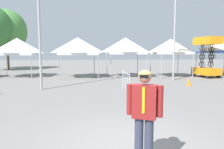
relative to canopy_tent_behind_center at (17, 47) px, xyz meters
The scene contains 13 objects.
ground_plane 16.56m from the canopy_tent_behind_center, 64.57° to the right, with size 140.00×140.00×0.00m, color slate.
canopy_tent_behind_center is the anchor object (origin of this frame).
canopy_tent_far_left 5.55m from the canopy_tent_behind_center, 11.73° to the right, with size 3.53×3.53×3.53m.
canopy_tent_center 9.78m from the canopy_tent_behind_center, ahead, with size 3.23×3.23×3.55m.
canopy_tent_behind_right 13.95m from the canopy_tent_behind_center, ahead, with size 3.00×3.00×3.46m.
canopy_tent_right_of_center 19.07m from the canopy_tent_behind_center, ahead, with size 3.35×3.35×3.35m.
scissor_lift 17.07m from the canopy_tent_behind_center, ahead, with size 1.74×2.49×3.56m.
person_foreground 17.34m from the canopy_tent_behind_center, 65.62° to the right, with size 0.60×0.39×1.78m.
light_pole_near_lift 13.80m from the canopy_tent_behind_center, 18.05° to the right, with size 0.36×0.36×9.04m.
light_pole_opposite_side 8.24m from the canopy_tent_behind_center, 63.75° to the right, with size 0.36×0.36×8.74m.
tree_behind_tents_center 10.95m from the canopy_tent_behind_center, 113.98° to the left, with size 5.14×5.14×8.01m.
crowd_barrier_mid_lot 12.03m from the canopy_tent_behind_center, 45.99° to the right, with size 0.09×2.10×1.08m.
traffic_cone_lot_center 14.74m from the canopy_tent_behind_center, 28.35° to the right, with size 0.32×0.32×0.48m, color orange.
Camera 1 is at (-0.92, -4.36, 2.06)m, focal length 32.08 mm.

